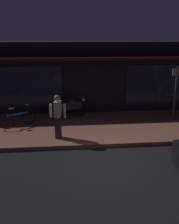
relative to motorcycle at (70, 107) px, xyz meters
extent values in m
plane|color=black|center=(1.23, -4.28, -0.65)|extent=(60.00, 60.00, 0.00)
cube|color=brown|center=(1.23, -1.28, -0.57)|extent=(18.00, 4.00, 0.15)
cube|color=black|center=(1.23, 2.12, 1.15)|extent=(18.00, 2.80, 3.60)
cube|color=#262838|center=(-1.97, 0.70, 0.85)|extent=(3.20, 0.04, 2.00)
cube|color=#262838|center=(4.43, 0.70, 0.85)|extent=(3.20, 0.04, 2.00)
cube|color=#591919|center=(1.23, 0.47, 2.20)|extent=(16.20, 0.50, 0.12)
cylinder|color=black|center=(-0.55, -0.20, -0.20)|extent=(0.60, 0.32, 0.60)
cylinder|color=black|center=(0.48, 0.18, -0.20)|extent=(0.60, 0.32, 0.60)
cube|color=black|center=(-0.03, -0.01, 0.08)|extent=(1.13, 0.64, 0.36)
ellipsoid|color=black|center=(0.11, 0.04, 0.28)|extent=(0.50, 0.38, 0.20)
sphere|color=#F9EDB7|center=(0.64, 0.24, 0.28)|extent=(0.18, 0.18, 0.18)
cylinder|color=gray|center=(0.46, 0.17, 0.45)|extent=(0.22, 0.53, 0.03)
torus|color=black|center=(-2.67, -1.32, -0.17)|extent=(0.58, 0.38, 0.66)
torus|color=black|center=(-1.82, -0.79, -0.17)|extent=(0.58, 0.38, 0.66)
cube|color=#1E478C|center=(-2.25, -1.06, 0.05)|extent=(0.78, 0.51, 0.06)
cube|color=brown|center=(-2.46, -1.19, 0.32)|extent=(0.21, 0.17, 0.06)
cylinder|color=#1E478C|center=(-1.89, -0.84, 0.40)|extent=(0.24, 0.37, 0.02)
cube|color=#28232D|center=(-0.52, -2.51, -0.07)|extent=(0.25, 0.31, 0.85)
cube|color=#B2AD9E|center=(-0.52, -2.51, 0.64)|extent=(0.29, 0.41, 0.58)
sphere|color=#8C6647|center=(-0.52, -2.51, 1.06)|extent=(0.22, 0.22, 0.22)
cylinder|color=#B2AD9E|center=(-0.78, -2.46, 0.57)|extent=(0.11, 0.11, 0.52)
cylinder|color=#B2AD9E|center=(-0.27, -2.56, 0.57)|extent=(0.11, 0.11, 0.52)
cylinder|color=#47474C|center=(4.83, -0.54, 0.70)|extent=(0.09, 0.09, 2.40)
cube|color=beige|center=(4.83, -0.54, 1.65)|extent=(0.44, 0.03, 0.30)
camera|label=1|loc=(-0.23, -11.71, 3.27)|focal=41.32mm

